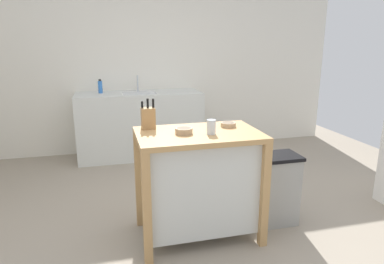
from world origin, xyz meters
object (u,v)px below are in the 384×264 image
(sink_faucet, at_px, (138,83))
(bottle_spray_cleaner, at_px, (100,87))
(kitchen_island, at_px, (198,179))
(trash_bin, at_px, (276,189))
(bowl_stoneware_deep, at_px, (184,131))
(drinking_cup, at_px, (211,127))
(bowl_ceramic_wide, at_px, (228,124))
(knife_block, at_px, (148,118))

(sink_faucet, bearing_deg, bottle_spray_cleaner, -174.29)
(kitchen_island, bearing_deg, sink_faucet, 95.69)
(kitchen_island, height_order, trash_bin, kitchen_island)
(kitchen_island, bearing_deg, trash_bin, 2.25)
(bowl_stoneware_deep, bearing_deg, drinking_cup, -17.33)
(bowl_stoneware_deep, relative_size, sink_faucet, 0.61)
(kitchen_island, relative_size, sink_faucet, 4.38)
(trash_bin, relative_size, bottle_spray_cleaner, 3.38)
(trash_bin, xyz_separation_m, bottle_spray_cleaner, (-1.46, 2.25, 0.67))
(kitchen_island, relative_size, bowl_ceramic_wide, 7.73)
(bowl_stoneware_deep, distance_m, bottle_spray_cleaner, 2.37)
(bowl_stoneware_deep, relative_size, trash_bin, 0.21)
(knife_block, height_order, sink_faucet, knife_block)
(bowl_stoneware_deep, xyz_separation_m, bottle_spray_cleaner, (-0.62, 2.29, 0.07))
(trash_bin, height_order, bottle_spray_cleaner, bottle_spray_cleaner)
(kitchen_island, distance_m, bowl_ceramic_wide, 0.51)
(knife_block, distance_m, drinking_cup, 0.53)
(knife_block, bearing_deg, sink_faucet, 86.49)
(knife_block, xyz_separation_m, drinking_cup, (0.44, -0.29, -0.03))
(knife_block, bearing_deg, kitchen_island, -30.21)
(kitchen_island, bearing_deg, bottle_spray_cleaner, 107.94)
(drinking_cup, distance_m, sink_faucet, 2.43)
(bowl_ceramic_wide, distance_m, sink_faucet, 2.28)
(bowl_ceramic_wide, distance_m, bowl_stoneware_deep, 0.43)
(bowl_ceramic_wide, xyz_separation_m, drinking_cup, (-0.21, -0.19, 0.04))
(bowl_stoneware_deep, height_order, sink_faucet, sink_faucet)
(trash_bin, bearing_deg, bowl_stoneware_deep, -176.97)
(trash_bin, bearing_deg, kitchen_island, -177.75)
(drinking_cup, xyz_separation_m, sink_faucet, (-0.31, 2.40, 0.06))
(bottle_spray_cleaner, bearing_deg, bowl_ceramic_wide, -64.72)
(sink_faucet, xyz_separation_m, bottle_spray_cleaner, (-0.51, -0.05, -0.02))
(drinking_cup, height_order, bottle_spray_cleaner, bottle_spray_cleaner)
(kitchen_island, distance_m, bottle_spray_cleaner, 2.44)
(bottle_spray_cleaner, bearing_deg, drinking_cup, -70.89)
(knife_block, relative_size, bowl_ceramic_wide, 1.98)
(drinking_cup, relative_size, sink_faucet, 0.51)
(bottle_spray_cleaner, bearing_deg, kitchen_island, -72.06)
(knife_block, height_order, drinking_cup, knife_block)
(kitchen_island, height_order, bottle_spray_cleaner, bottle_spray_cleaner)
(bowl_ceramic_wide, relative_size, trash_bin, 0.20)
(kitchen_island, distance_m, sink_faucet, 2.39)
(knife_block, height_order, bottle_spray_cleaner, knife_block)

